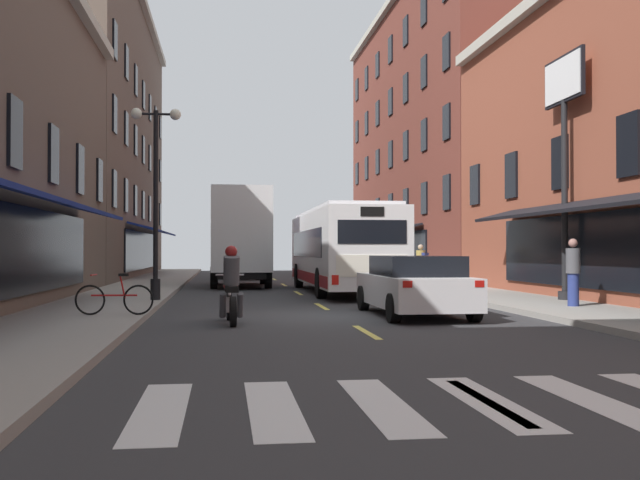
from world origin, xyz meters
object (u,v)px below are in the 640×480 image
at_px(billboard_sign, 564,119).
at_px(transit_bus, 341,249).
at_px(sedan_mid, 241,266).
at_px(pedestrian_mid, 573,271).
at_px(bicycle_near, 114,298).
at_px(street_lamp_twin, 156,194).
at_px(sedan_near, 414,285).
at_px(box_truck, 240,238).
at_px(motorcycle_rider, 231,290).
at_px(pedestrian_near, 421,264).

bearing_deg(billboard_sign, transit_bus, 128.69).
bearing_deg(sedan_mid, pedestrian_mid, -70.81).
xyz_separation_m(bicycle_near, street_lamp_twin, (0.43, 4.97, 2.68)).
distance_m(sedan_near, sedan_mid, 23.61).
height_order(sedan_near, sedan_mid, sedan_near).
distance_m(bicycle_near, street_lamp_twin, 5.66).
bearing_deg(box_truck, sedan_mid, 88.51).
xyz_separation_m(motorcycle_rider, bicycle_near, (-2.53, 0.83, -0.21)).
relative_size(pedestrian_near, pedestrian_mid, 0.97).
relative_size(transit_bus, box_truck, 1.66).
bearing_deg(transit_bus, sedan_mid, 103.99).
height_order(motorcycle_rider, pedestrian_mid, pedestrian_mid).
xyz_separation_m(box_truck, sedan_mid, (0.22, 8.63, -1.36)).
distance_m(billboard_sign, transit_bus, 9.50).
xyz_separation_m(sedan_near, motorcycle_rider, (-4.34, -1.31, -0.02)).
height_order(transit_bus, street_lamp_twin, street_lamp_twin).
xyz_separation_m(sedan_near, sedan_mid, (-3.57, 23.34, -0.02)).
relative_size(pedestrian_mid, street_lamp_twin, 0.31).
relative_size(box_truck, pedestrian_near, 4.17).
bearing_deg(sedan_near, motorcycle_rider, -163.17).
height_order(transit_bus, bicycle_near, transit_bus).
distance_m(sedan_near, motorcycle_rider, 4.53).
relative_size(billboard_sign, pedestrian_near, 4.25).
bearing_deg(transit_bus, bicycle_near, -122.77).
xyz_separation_m(box_truck, sedan_near, (3.79, -14.71, -1.34)).
distance_m(billboard_sign, pedestrian_mid, 5.01).
xyz_separation_m(transit_bus, motorcycle_rider, (-4.13, -11.18, -0.90)).
xyz_separation_m(bicycle_near, pedestrian_mid, (11.19, 1.15, 0.52)).
bearing_deg(box_truck, pedestrian_mid, -59.97).
bearing_deg(billboard_sign, sedan_mid, 113.49).
bearing_deg(motorcycle_rider, billboard_sign, 24.48).
height_order(motorcycle_rider, street_lamp_twin, street_lamp_twin).
xyz_separation_m(pedestrian_mid, street_lamp_twin, (-10.76, 3.81, 2.16)).
relative_size(motorcycle_rider, pedestrian_near, 1.25).
distance_m(motorcycle_rider, street_lamp_twin, 6.64).
height_order(pedestrian_mid, street_lamp_twin, street_lamp_twin).
distance_m(motorcycle_rider, pedestrian_mid, 8.89).
relative_size(sedan_mid, street_lamp_twin, 0.80).
bearing_deg(street_lamp_twin, motorcycle_rider, -70.08).
height_order(transit_bus, box_truck, box_truck).
bearing_deg(box_truck, billboard_sign, -52.21).
relative_size(transit_bus, street_lamp_twin, 2.10).
height_order(box_truck, pedestrian_mid, box_truck).
height_order(motorcycle_rider, bicycle_near, motorcycle_rider).
bearing_deg(bicycle_near, transit_bus, 57.23).
distance_m(transit_bus, box_truck, 6.04).
distance_m(motorcycle_rider, bicycle_near, 2.67).
distance_m(pedestrian_near, street_lamp_twin, 12.54).
xyz_separation_m(billboard_sign, bicycle_near, (-12.12, -3.53, -4.84)).
relative_size(billboard_sign, transit_bus, 0.61).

